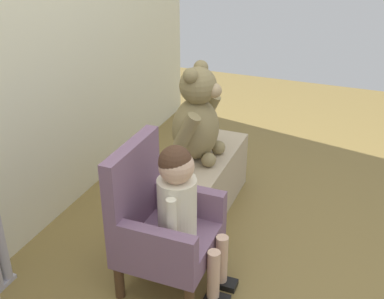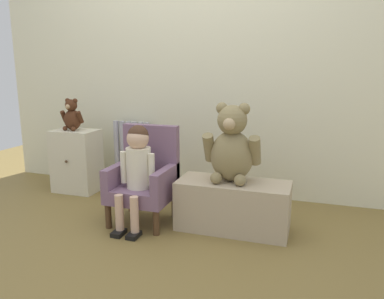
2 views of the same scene
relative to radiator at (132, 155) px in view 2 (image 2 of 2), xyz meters
name	(u,v)px [view 2 (image 2 of 2)]	position (x,y,z in m)	size (l,w,h in m)	color
ground_plane	(132,252)	(0.57, -1.14, -0.30)	(6.00, 6.00, 0.00)	brown
back_wall	(196,54)	(0.57, 0.13, 0.90)	(3.80, 0.05, 2.40)	beige
radiator	(132,155)	(0.00, 0.00, 0.00)	(0.37, 0.05, 0.61)	#ACAAB6
small_dresser	(77,161)	(-0.43, -0.24, -0.03)	(0.39, 0.30, 0.55)	beige
child_armchair	(145,178)	(0.44, -0.66, 0.01)	(0.42, 0.40, 0.68)	slate
child_figure	(137,162)	(0.44, -0.77, 0.15)	(0.25, 0.35, 0.71)	beige
low_bench	(233,206)	(1.07, -0.62, -0.14)	(0.75, 0.33, 0.33)	tan
large_teddy_bear	(232,147)	(1.05, -0.60, 0.26)	(0.38, 0.27, 0.53)	olive
small_teddy_bear	(72,116)	(-0.44, -0.24, 0.37)	(0.20, 0.14, 0.28)	#462615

